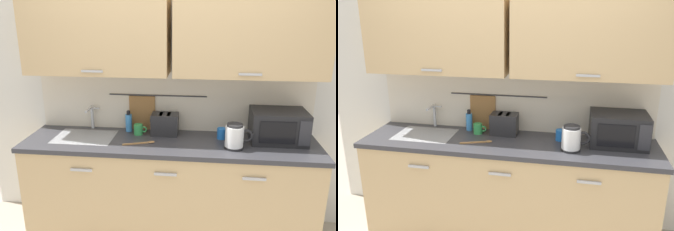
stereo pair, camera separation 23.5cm
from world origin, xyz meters
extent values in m
cube|color=tan|center=(0.00, 0.30, 0.43)|extent=(2.50, 0.60, 0.86)
cube|color=#B7B7BC|center=(-0.69, -0.01, 0.74)|extent=(0.18, 0.02, 0.02)
cube|color=#B7B7BC|center=(0.00, -0.01, 0.74)|extent=(0.18, 0.02, 0.02)
cube|color=#B7B7BC|center=(0.69, -0.01, 0.74)|extent=(0.18, 0.02, 0.02)
cube|color=#333338|center=(0.00, 0.30, 0.88)|extent=(2.53, 0.63, 0.04)
cube|color=#9EA0A5|center=(-0.76, 0.32, 0.85)|extent=(0.52, 0.38, 0.09)
cube|color=silver|center=(0.00, 0.63, 1.25)|extent=(3.70, 0.06, 2.50)
cube|color=beige|center=(0.00, 0.59, 1.18)|extent=(2.50, 0.01, 0.55)
cube|color=tan|center=(-0.64, 0.43, 1.80)|extent=(1.23, 0.33, 0.70)
cube|color=#B7B7BC|center=(-0.64, 0.26, 1.50)|extent=(0.18, 0.01, 0.02)
cube|color=tan|center=(0.64, 0.43, 1.80)|extent=(1.23, 0.33, 0.70)
cube|color=#B7B7BC|center=(0.64, 0.26, 1.50)|extent=(0.18, 0.01, 0.02)
cylinder|color=#333338|center=(-0.14, 0.58, 1.23)|extent=(0.90, 0.01, 0.01)
cube|color=olive|center=(-0.29, 0.58, 1.05)|extent=(0.24, 0.02, 0.34)
cylinder|color=#B2B5BA|center=(-0.76, 0.55, 1.01)|extent=(0.03, 0.03, 0.22)
cylinder|color=#B2B5BA|center=(-0.76, 0.47, 1.11)|extent=(0.02, 0.16, 0.02)
cube|color=#B2B5BA|center=(-0.72, 0.55, 1.10)|extent=(0.07, 0.02, 0.01)
cube|color=black|center=(0.92, 0.41, 1.04)|extent=(0.46, 0.34, 0.27)
cube|color=black|center=(0.88, 0.24, 1.04)|extent=(0.29, 0.01, 0.18)
cube|color=#2D2D33|center=(1.10, 0.24, 1.04)|extent=(0.09, 0.01, 0.21)
cylinder|color=black|center=(0.54, 0.20, 0.91)|extent=(0.16, 0.16, 0.02)
cylinder|color=white|center=(0.54, 0.20, 1.00)|extent=(0.15, 0.15, 0.17)
cylinder|color=#262628|center=(0.54, 0.20, 1.10)|extent=(0.13, 0.13, 0.02)
torus|color=black|center=(0.63, 0.20, 1.01)|extent=(0.11, 0.02, 0.11)
cylinder|color=#3F8CD8|center=(-0.40, 0.51, 0.98)|extent=(0.06, 0.06, 0.16)
cylinder|color=black|center=(-0.40, 0.51, 1.08)|extent=(0.03, 0.03, 0.04)
cylinder|color=green|center=(-0.30, 0.43, 0.95)|extent=(0.08, 0.08, 0.09)
torus|color=green|center=(-0.25, 0.43, 0.95)|extent=(0.06, 0.01, 0.06)
cube|color=#232326|center=(-0.06, 0.47, 1.00)|extent=(0.24, 0.17, 0.19)
cube|color=black|center=(-0.10, 0.47, 1.08)|extent=(0.03, 0.12, 0.01)
cube|color=black|center=(-0.03, 0.47, 1.08)|extent=(0.03, 0.12, 0.01)
cube|color=black|center=(-0.19, 0.47, 1.02)|extent=(0.02, 0.02, 0.02)
cylinder|color=blue|center=(0.45, 0.41, 0.95)|extent=(0.08, 0.08, 0.09)
torus|color=blue|center=(0.50, 0.41, 0.95)|extent=(0.06, 0.01, 0.06)
cube|color=#9E7042|center=(-0.28, 0.20, 0.91)|extent=(0.21, 0.09, 0.01)
ellipsoid|color=#9E7042|center=(-0.15, 0.24, 0.91)|extent=(0.07, 0.06, 0.01)
camera|label=1|loc=(0.29, -2.42, 1.99)|focal=36.47mm
camera|label=2|loc=(0.52, -2.39, 1.99)|focal=36.47mm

